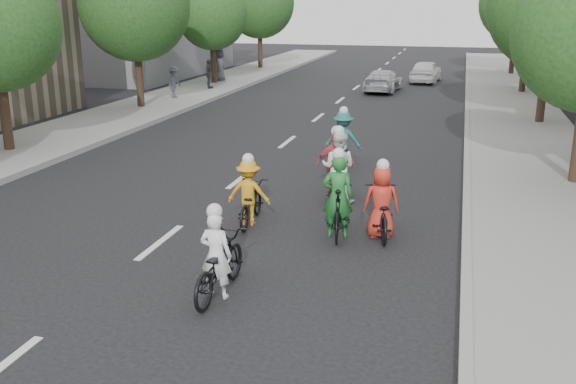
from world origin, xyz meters
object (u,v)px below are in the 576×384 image
at_px(follow_car_lead, 383,81).
at_px(spectator_1, 209,74).
at_px(cyclist_3, 250,198).
at_px(follow_car_trail, 426,71).
at_px(spectator_2, 220,64).
at_px(cyclist_0, 218,263).
at_px(cyclist_5, 336,171).
at_px(spectator_0, 174,82).
at_px(cyclist_4, 338,206).
at_px(cyclist_6, 381,209).
at_px(cyclist_1, 338,174).
at_px(cyclist_2, 343,143).

distance_m(follow_car_lead, spectator_1, 9.40).
height_order(cyclist_3, follow_car_lead, cyclist_3).
height_order(follow_car_trail, spectator_2, spectator_2).
height_order(cyclist_0, cyclist_3, cyclist_0).
relative_size(cyclist_3, cyclist_5, 0.96).
bearing_deg(spectator_1, cyclist_0, -167.57).
distance_m(spectator_0, spectator_2, 7.15).
distance_m(cyclist_4, spectator_2, 26.26).
xyz_separation_m(follow_car_lead, spectator_2, (-9.81, 1.18, 0.52)).
relative_size(cyclist_0, cyclist_5, 1.08).
height_order(cyclist_4, cyclist_5, cyclist_4).
bearing_deg(spectator_2, spectator_1, -169.42).
bearing_deg(cyclist_0, spectator_2, -67.57).
relative_size(cyclist_6, spectator_2, 1.02).
xyz_separation_m(follow_car_trail, spectator_2, (-11.77, -3.49, 0.44)).
relative_size(follow_car_lead, spectator_1, 2.59).
height_order(cyclist_0, follow_car_trail, cyclist_0).
bearing_deg(cyclist_1, cyclist_2, -76.27).
xyz_separation_m(cyclist_4, spectator_0, (-11.24, 16.41, 0.25)).
bearing_deg(cyclist_5, follow_car_lead, -93.18).
distance_m(cyclist_0, cyclist_4, 3.57).
bearing_deg(cyclist_4, spectator_2, -72.28).
bearing_deg(cyclist_3, cyclist_5, -124.77).
height_order(cyclist_6, spectator_1, spectator_1).
xyz_separation_m(cyclist_3, follow_car_trail, (2.20, 26.79, 0.08)).
bearing_deg(cyclist_5, follow_car_trail, -98.48).
height_order(cyclist_4, spectator_2, spectator_2).
height_order(cyclist_0, spectator_2, spectator_2).
bearing_deg(follow_car_lead, cyclist_1, 97.49).
xyz_separation_m(cyclist_1, cyclist_6, (1.31, -2.12, -0.10)).
bearing_deg(cyclist_5, cyclist_3, 52.24).
relative_size(cyclist_4, follow_car_lead, 0.47).
bearing_deg(spectator_1, cyclist_6, -159.04).
relative_size(cyclist_4, cyclist_6, 0.98).
height_order(cyclist_4, spectator_1, cyclist_4).
bearing_deg(cyclist_3, spectator_1, -69.64).
height_order(cyclist_2, cyclist_5, cyclist_5).
distance_m(cyclist_3, cyclist_4, 2.03).
bearing_deg(spectator_0, follow_car_lead, -49.75).
height_order(cyclist_1, spectator_2, spectator_2).
bearing_deg(spectator_1, cyclist_1, -159.18).
bearing_deg(cyclist_5, cyclist_1, 105.59).
bearing_deg(spectator_2, cyclist_4, -154.46).
relative_size(cyclist_4, follow_car_trail, 0.49).
distance_m(cyclist_5, spectator_1, 20.32).
distance_m(spectator_1, spectator_2, 3.47).
bearing_deg(spectator_0, follow_car_trail, -39.02).
relative_size(cyclist_0, spectator_2, 1.04).
bearing_deg(follow_car_trail, spectator_2, 21.46).
xyz_separation_m(cyclist_5, spectator_0, (-10.67, 13.75, 0.23)).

